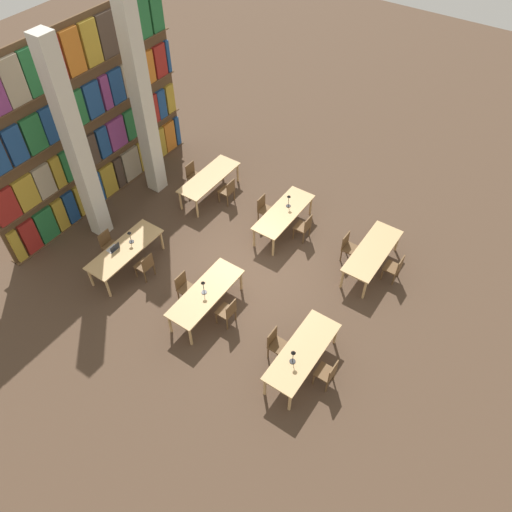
% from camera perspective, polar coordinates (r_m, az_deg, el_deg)
% --- Properties ---
extents(ground_plane, '(40.00, 40.00, 0.00)m').
position_cam_1_polar(ground_plane, '(14.10, -0.94, -1.33)').
color(ground_plane, '#4C3828').
extents(bookshelf_bank, '(7.22, 0.35, 5.50)m').
position_cam_1_polar(bookshelf_bank, '(15.48, -18.66, 14.15)').
color(bookshelf_bank, brown).
rests_on(bookshelf_bank, ground_plane).
extents(pillar_left, '(0.46, 0.46, 6.00)m').
position_cam_1_polar(pillar_left, '(14.00, -19.84, 11.59)').
color(pillar_left, beige).
rests_on(pillar_left, ground_plane).
extents(pillar_center, '(0.46, 0.46, 6.00)m').
position_cam_1_polar(pillar_center, '(15.28, -12.82, 16.46)').
color(pillar_center, beige).
rests_on(pillar_center, ground_plane).
extents(reading_table_0, '(2.29, 0.82, 0.73)m').
position_cam_1_polar(reading_table_0, '(11.73, 5.34, -10.93)').
color(reading_table_0, tan).
rests_on(reading_table_0, ground_plane).
extents(chair_0, '(0.42, 0.40, 0.87)m').
position_cam_1_polar(chair_0, '(11.74, 8.17, -13.08)').
color(chair_0, brown).
rests_on(chair_0, ground_plane).
extents(chair_1, '(0.42, 0.40, 0.87)m').
position_cam_1_polar(chair_1, '(12.04, 2.31, -9.95)').
color(chair_1, brown).
rests_on(chair_1, ground_plane).
extents(desk_lamp_0, '(0.14, 0.14, 0.43)m').
position_cam_1_polar(desk_lamp_0, '(11.26, 4.27, -11.19)').
color(desk_lamp_0, black).
rests_on(desk_lamp_0, reading_table_0).
extents(reading_table_1, '(2.29, 0.82, 0.73)m').
position_cam_1_polar(reading_table_1, '(13.97, 13.18, 0.45)').
color(reading_table_1, tan).
rests_on(reading_table_1, ground_plane).
extents(chair_2, '(0.42, 0.40, 0.87)m').
position_cam_1_polar(chair_2, '(13.98, 15.56, -1.29)').
color(chair_2, brown).
rests_on(chair_2, ground_plane).
extents(chair_3, '(0.42, 0.40, 0.87)m').
position_cam_1_polar(chair_3, '(14.24, 10.53, 1.06)').
color(chair_3, brown).
rests_on(chair_3, ground_plane).
extents(reading_table_2, '(2.29, 0.82, 0.73)m').
position_cam_1_polar(reading_table_2, '(12.73, -5.75, -4.33)').
color(reading_table_2, tan).
rests_on(reading_table_2, ground_plane).
extents(chair_4, '(0.42, 0.40, 0.87)m').
position_cam_1_polar(chair_4, '(12.58, -3.27, -6.34)').
color(chair_4, brown).
rests_on(chair_4, ground_plane).
extents(chair_5, '(0.42, 0.40, 0.87)m').
position_cam_1_polar(chair_5, '(13.17, -8.13, -3.53)').
color(chair_5, brown).
rests_on(chair_5, ground_plane).
extents(desk_lamp_1, '(0.14, 0.14, 0.44)m').
position_cam_1_polar(desk_lamp_1, '(12.43, -6.05, -3.32)').
color(desk_lamp_1, black).
rests_on(desk_lamp_1, reading_table_2).
extents(reading_table_3, '(2.29, 0.82, 0.73)m').
position_cam_1_polar(reading_table_3, '(14.73, 3.19, 4.88)').
color(reading_table_3, tan).
rests_on(reading_table_3, ground_plane).
extents(chair_6, '(0.42, 0.40, 0.87)m').
position_cam_1_polar(chair_6, '(14.63, 5.51, 3.35)').
color(chair_6, brown).
rests_on(chair_6, ground_plane).
extents(chair_7, '(0.42, 0.40, 0.87)m').
position_cam_1_polar(chair_7, '(15.13, 0.97, 5.44)').
color(chair_7, brown).
rests_on(chair_7, ground_plane).
extents(desk_lamp_2, '(0.14, 0.14, 0.43)m').
position_cam_1_polar(desk_lamp_2, '(14.67, 3.76, 6.54)').
color(desk_lamp_2, black).
rests_on(desk_lamp_2, reading_table_3).
extents(reading_table_4, '(2.29, 0.82, 0.73)m').
position_cam_1_polar(reading_table_4, '(14.11, -14.73, 0.62)').
color(reading_table_4, tan).
rests_on(reading_table_4, ground_plane).
extents(chair_8, '(0.42, 0.40, 0.87)m').
position_cam_1_polar(chair_8, '(13.86, -12.53, -1.04)').
color(chair_8, brown).
rests_on(chair_8, ground_plane).
extents(chair_9, '(0.42, 0.40, 0.87)m').
position_cam_1_polar(chair_9, '(14.66, -16.47, 1.27)').
color(chair_9, brown).
rests_on(chair_9, ground_plane).
extents(desk_lamp_3, '(0.14, 0.14, 0.40)m').
position_cam_1_polar(desk_lamp_3, '(14.00, -14.24, 2.34)').
color(desk_lamp_3, black).
rests_on(desk_lamp_3, reading_table_4).
extents(laptop, '(0.32, 0.22, 0.21)m').
position_cam_1_polar(laptop, '(14.08, -15.97, 0.83)').
color(laptop, silver).
rests_on(laptop, reading_table_4).
extents(reading_table_5, '(2.29, 0.82, 0.73)m').
position_cam_1_polar(reading_table_5, '(16.00, -5.37, 8.79)').
color(reading_table_5, tan).
rests_on(reading_table_5, ground_plane).
extents(chair_10, '(0.42, 0.40, 0.87)m').
position_cam_1_polar(chair_10, '(15.79, -3.24, 7.48)').
color(chair_10, brown).
rests_on(chair_10, ground_plane).
extents(chair_11, '(0.42, 0.40, 0.87)m').
position_cam_1_polar(chair_11, '(16.50, -7.16, 9.19)').
color(chair_11, brown).
rests_on(chair_11, ground_plane).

